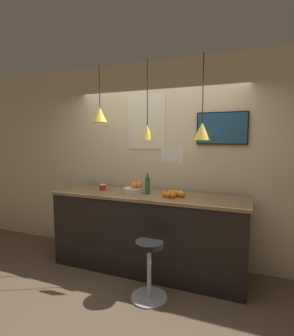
# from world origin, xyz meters

# --- Properties ---
(ground_plane) EXTENTS (14.00, 14.00, 0.00)m
(ground_plane) POSITION_xyz_m (0.00, 0.00, 0.00)
(ground_plane) COLOR brown
(back_wall) EXTENTS (8.00, 0.06, 2.90)m
(back_wall) POSITION_xyz_m (0.00, 1.08, 1.45)
(back_wall) COLOR beige
(back_wall) RESTS_ON ground_plane
(service_counter) EXTENTS (2.63, 0.70, 1.06)m
(service_counter) POSITION_xyz_m (0.00, 0.63, 0.53)
(service_counter) COLOR black
(service_counter) RESTS_ON ground_plane
(bar_stool) EXTENTS (0.41, 0.41, 0.66)m
(bar_stool) POSITION_xyz_m (0.27, 0.02, 0.40)
(bar_stool) COLOR #B7B7BC
(bar_stool) RESTS_ON ground_plane
(fruit_bowl) EXTENTS (0.27, 0.27, 0.15)m
(fruit_bowl) POSITION_xyz_m (-0.19, 0.63, 1.11)
(fruit_bowl) COLOR beige
(fruit_bowl) RESTS_ON service_counter
(orange_pile) EXTENTS (0.29, 0.25, 0.09)m
(orange_pile) POSITION_xyz_m (0.39, 0.62, 1.10)
(orange_pile) COLOR orange
(orange_pile) RESTS_ON service_counter
(juice_bottle) EXTENTS (0.07, 0.07, 0.28)m
(juice_bottle) POSITION_xyz_m (0.01, 0.63, 1.18)
(juice_bottle) COLOR #286B33
(juice_bottle) RESTS_ON service_counter
(spread_jar) EXTENTS (0.09, 0.09, 0.08)m
(spread_jar) POSITION_xyz_m (-0.69, 0.63, 1.10)
(spread_jar) COLOR red
(spread_jar) RESTS_ON service_counter
(pendant_lamp_left) EXTENTS (0.20, 0.20, 0.78)m
(pendant_lamp_left) POSITION_xyz_m (-0.71, 0.64, 2.13)
(pendant_lamp_left) COLOR black
(pendant_lamp_middle) EXTENTS (0.16, 0.16, 1.02)m
(pendant_lamp_middle) POSITION_xyz_m (0.00, 0.64, 1.89)
(pendant_lamp_middle) COLOR black
(pendant_lamp_right) EXTENTS (0.21, 0.21, 1.03)m
(pendant_lamp_right) POSITION_xyz_m (0.71, 0.64, 1.89)
(pendant_lamp_right) COLOR black
(mounted_tv) EXTENTS (0.66, 0.04, 0.43)m
(mounted_tv) POSITION_xyz_m (0.90, 1.03, 1.93)
(mounted_tv) COLOR black
(hanging_menu_board) EXTENTS (0.24, 0.01, 0.17)m
(hanging_menu_board) POSITION_xyz_m (0.41, 0.36, 1.60)
(hanging_menu_board) COLOR silver
(wall_poster) EXTENTS (0.58, 0.01, 0.78)m
(wall_poster) POSITION_xyz_m (-0.18, 1.05, 2.03)
(wall_poster) COLOR beige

